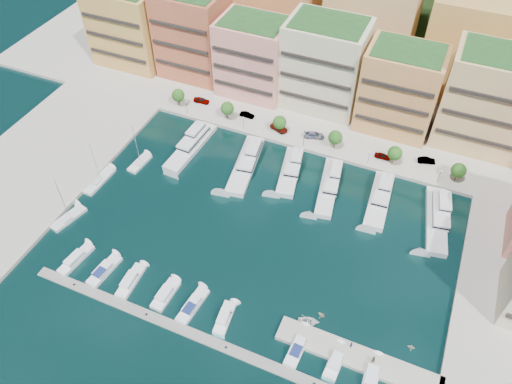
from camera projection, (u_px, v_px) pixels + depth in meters
ground at (258, 229)px, 117.42m from camera, size 400.00×400.00×0.00m
north_quay at (336, 88)px, 156.62m from camera, size 220.00×64.00×2.00m
west_quay at (27, 177)px, 129.30m from camera, size 34.00×76.00×2.00m
hillside at (374, 20)px, 186.96m from camera, size 240.00×40.00×58.00m
south_pontoon at (185, 331)px, 99.28m from camera, size 72.00×2.20×0.35m
finger_pier at (357, 359)px, 95.33m from camera, size 32.00×5.00×2.00m
apartment_0 at (129, 25)px, 157.40m from camera, size 22.00×16.50×24.80m
apartment_1 at (193, 33)px, 151.93m from camera, size 20.00×16.50×26.80m
apartment_2 at (254, 57)px, 146.38m from camera, size 20.00×15.50×22.80m
apartment_3 at (324, 65)px, 140.82m from camera, size 22.00×16.50×25.80m
apartment_4 at (400, 89)px, 134.27m from camera, size 20.00×15.50×23.80m
apartment_5 at (488, 100)px, 128.44m from camera, size 22.00×16.50×26.80m
backblock_1 at (278, 8)px, 159.43m from camera, size 26.00×18.00×30.00m
backblock_2 at (370, 27)px, 151.23m from camera, size 26.00×18.00×30.00m
backblock_3 at (472, 47)px, 143.04m from camera, size 26.00×18.00×30.00m
tree_0 at (178, 95)px, 146.08m from camera, size 3.80×3.80×5.65m
tree_1 at (227, 108)px, 141.72m from camera, size 3.80×3.80×5.65m
tree_2 at (280, 122)px, 137.35m from camera, size 3.80×3.80×5.65m
tree_3 at (335, 137)px, 132.98m from camera, size 3.80×3.80×5.65m
tree_4 at (395, 153)px, 128.61m from camera, size 3.80×3.80×5.65m
tree_5 at (459, 170)px, 124.24m from camera, size 3.80×3.80×5.65m
lamppost_0 at (187, 105)px, 144.20m from camera, size 0.30×0.30×4.20m
lamppost_1 at (243, 121)px, 139.29m from camera, size 0.30×0.30×4.20m
lamppost_2 at (304, 137)px, 134.37m from camera, size 0.30×0.30×4.20m
lamppost_3 at (369, 155)px, 129.46m from camera, size 0.30×0.30×4.20m
lamppost_4 at (440, 174)px, 124.54m from camera, size 0.30×0.30×4.20m
yacht_1 at (192, 144)px, 136.52m from camera, size 5.78×21.21×7.30m
yacht_2 at (247, 162)px, 131.59m from camera, size 8.29×22.62×7.30m
yacht_3 at (291, 169)px, 129.72m from camera, size 7.76×18.11×7.30m
yacht_4 at (330, 184)px, 125.96m from camera, size 7.47×20.84×7.30m
yacht_5 at (380, 197)px, 122.83m from camera, size 6.08×19.26×7.30m
yacht_6 at (437, 216)px, 118.46m from camera, size 8.14×21.41×7.30m
cruiser_0 at (76, 259)px, 110.66m from camera, size 3.69×9.44×2.55m
cruiser_1 at (104, 271)px, 108.57m from camera, size 3.68×9.13×2.66m
cruiser_2 at (131, 281)px, 106.74m from camera, size 3.09×8.97×2.55m
cruiser_3 at (165, 295)px, 104.41m from camera, size 3.13×7.89×2.55m
cruiser_4 at (192, 306)px, 102.61m from camera, size 3.48×9.27×2.66m
cruiser_5 at (224, 318)px, 100.66m from camera, size 3.34×7.73×2.55m
cruiser_7 at (298, 347)px, 96.31m from camera, size 2.98×8.90×2.66m
cruiser_8 at (335, 362)px, 94.29m from camera, size 3.00×7.40×2.55m
cruiser_9 at (371, 376)px, 92.39m from camera, size 3.03×8.42×2.55m
sailboat_1 at (99, 181)px, 127.87m from camera, size 3.17×10.44×13.20m
sailboat_0 at (69, 218)px, 119.22m from camera, size 4.93×9.45×13.20m
sailboat_2 at (140, 164)px, 132.40m from camera, size 3.29×7.69×13.20m
tender_1 at (321, 315)px, 101.32m from camera, size 2.09×1.97×0.88m
tender_0 at (309, 322)px, 100.25m from camera, size 5.01×4.17×0.90m
tender_3 at (411, 347)px, 96.55m from camera, size 1.55×1.34×0.80m
car_0 at (201, 100)px, 149.28m from camera, size 4.95×2.37×1.63m
car_1 at (247, 115)px, 144.56m from camera, size 4.28×1.55×1.40m
car_2 at (279, 128)px, 140.44m from camera, size 5.87×4.21×1.48m
car_3 at (314, 135)px, 138.15m from camera, size 6.11×3.89×1.65m
car_4 at (382, 156)px, 132.40m from camera, size 4.26×1.89×1.43m
car_5 at (427, 160)px, 131.15m from camera, size 4.80×2.80×1.49m
person_0 at (351, 345)px, 95.30m from camera, size 0.56×0.73×1.80m
person_1 at (373, 359)px, 93.18m from camera, size 1.10×0.95×1.97m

